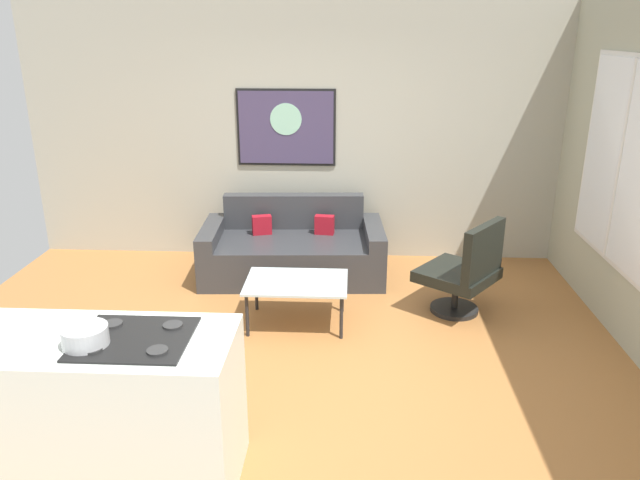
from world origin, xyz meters
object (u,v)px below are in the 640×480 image
(coffee_table, at_px, (296,285))
(couch, at_px, (293,251))
(mixing_bowl, at_px, (85,337))
(wall_painting, at_px, (286,127))
(armchair, at_px, (465,271))

(coffee_table, bearing_deg, couch, 96.97)
(mixing_bowl, xyz_separation_m, wall_painting, (0.66, 3.81, 0.50))
(mixing_bowl, bearing_deg, couch, 76.52)
(coffee_table, height_order, wall_painting, wall_painting)
(wall_painting, bearing_deg, armchair, -39.83)
(coffee_table, relative_size, armchair, 0.99)
(coffee_table, xyz_separation_m, armchair, (1.49, 0.27, 0.05))
(armchair, distance_m, mixing_bowl, 3.41)
(couch, xyz_separation_m, coffee_table, (0.14, -1.13, 0.11))
(armchair, xyz_separation_m, wall_painting, (-1.75, 1.46, 1.04))
(couch, height_order, coffee_table, couch)
(coffee_table, distance_m, armchair, 1.52)
(couch, bearing_deg, armchair, -27.71)
(coffee_table, relative_size, wall_painting, 0.82)
(couch, relative_size, wall_painting, 1.79)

